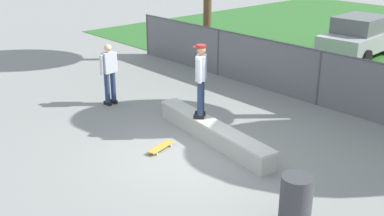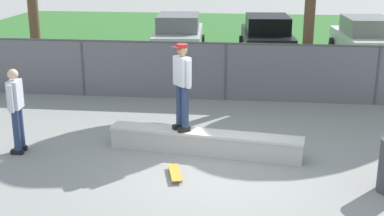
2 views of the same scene
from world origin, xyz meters
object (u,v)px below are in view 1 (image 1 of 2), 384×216
(bystander, at_px, (109,72))
(trash_bin, at_px, (296,202))
(concrete_ledge, at_px, (212,132))
(skateboarder, at_px, (201,77))
(car_silver, at_px, (360,36))
(skateboard, at_px, (161,147))

(bystander, height_order, trash_bin, bystander)
(bystander, bearing_deg, concrete_ledge, 5.81)
(skateboarder, bearing_deg, car_silver, 98.43)
(concrete_ledge, bearing_deg, skateboarder, 173.14)
(skateboard, distance_m, bystander, 3.68)
(skateboarder, bearing_deg, bystander, -172.42)
(skateboard, bearing_deg, skateboarder, 91.37)
(skateboard, relative_size, car_silver, 0.19)
(trash_bin, bearing_deg, bystander, 172.12)
(concrete_ledge, distance_m, skateboard, 1.33)
(trash_bin, bearing_deg, car_silver, 115.11)
(skateboarder, relative_size, skateboard, 2.23)
(skateboarder, bearing_deg, trash_bin, -20.39)
(bystander, bearing_deg, skateboard, -13.62)
(skateboard, relative_size, bystander, 0.45)
(car_silver, bearing_deg, concrete_ledge, -79.02)
(concrete_ledge, xyz_separation_m, car_silver, (-2.01, 10.35, 0.59))
(trash_bin, bearing_deg, skateboarder, 159.61)
(bystander, bearing_deg, trash_bin, -7.88)
(concrete_ledge, height_order, trash_bin, trash_bin)
(concrete_ledge, distance_m, bystander, 4.01)
(concrete_ledge, bearing_deg, car_silver, 100.98)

